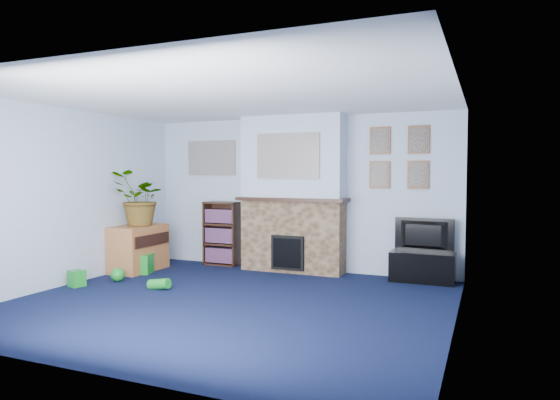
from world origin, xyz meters
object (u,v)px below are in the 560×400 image
at_px(tv_stand, 422,266).
at_px(bookshelf, 222,235).
at_px(television, 423,235).
at_px(sideboard, 139,248).

xyz_separation_m(tv_stand, bookshelf, (-3.24, 0.08, 0.28)).
height_order(tv_stand, television, television).
distance_m(tv_stand, bookshelf, 3.25).
relative_size(tv_stand, bookshelf, 0.84).
relative_size(television, sideboard, 0.90).
height_order(television, sideboard, television).
relative_size(tv_stand, sideboard, 0.96).
height_order(tv_stand, bookshelf, bookshelf).
bearing_deg(bookshelf, television, -1.00).
distance_m(tv_stand, sideboard, 4.28).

